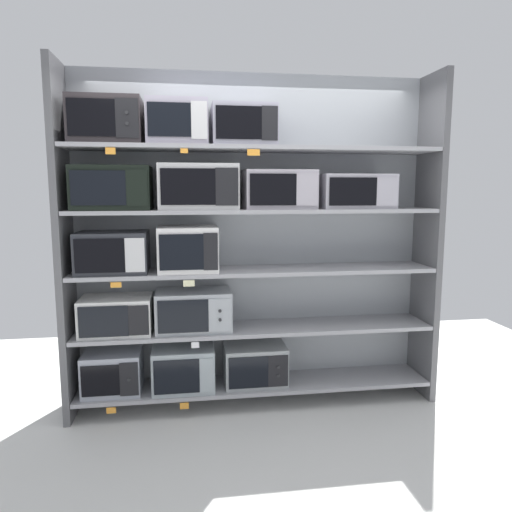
# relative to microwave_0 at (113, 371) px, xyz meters

# --- Properties ---
(ground) EXTENTS (6.76, 6.00, 0.02)m
(ground) POSITION_rel_microwave_0_xyz_m (1.11, -1.00, -0.33)
(ground) COLOR silver
(back_panel) EXTENTS (2.96, 0.04, 2.60)m
(back_panel) POSITION_rel_microwave_0_xyz_m (1.11, 0.23, 0.98)
(back_panel) COLOR #9EA3A8
(back_panel) RESTS_ON ground
(upright_left) EXTENTS (0.05, 0.42, 2.60)m
(upright_left) POSITION_rel_microwave_0_xyz_m (-0.30, 0.00, 0.98)
(upright_left) COLOR #5B5B5E
(upright_left) RESTS_ON ground
(upright_right) EXTENTS (0.05, 0.42, 2.60)m
(upright_right) POSITION_rel_microwave_0_xyz_m (2.52, 0.00, 0.98)
(upright_right) COLOR #5B5B5E
(upright_right) RESTS_ON ground
(shelf_0) EXTENTS (2.76, 0.42, 0.03)m
(shelf_0) POSITION_rel_microwave_0_xyz_m (1.11, 0.00, -0.17)
(shelf_0) COLOR #99999E
(shelf_0) RESTS_ON ground
(microwave_0) EXTENTS (0.43, 0.36, 0.31)m
(microwave_0) POSITION_rel_microwave_0_xyz_m (0.00, 0.00, 0.00)
(microwave_0) COLOR #9DA2AF
(microwave_0) RESTS_ON shelf_0
(microwave_1) EXTENTS (0.47, 0.40, 0.33)m
(microwave_1) POSITION_rel_microwave_0_xyz_m (0.53, -0.00, 0.01)
(microwave_1) COLOR #98A4A8
(microwave_1) RESTS_ON shelf_0
(microwave_2) EXTENTS (0.49, 0.35, 0.31)m
(microwave_2) POSITION_rel_microwave_0_xyz_m (1.10, -0.00, -0.00)
(microwave_2) COLOR #9BA1A2
(microwave_2) RESTS_ON shelf_0
(price_tag_0) EXTENTS (0.07, 0.00, 0.05)m
(price_tag_0) POSITION_rel_microwave_0_xyz_m (0.01, -0.21, -0.22)
(price_tag_0) COLOR orange
(price_tag_1) EXTENTS (0.07, 0.00, 0.05)m
(price_tag_1) POSITION_rel_microwave_0_xyz_m (0.54, -0.21, -0.22)
(price_tag_1) COLOR orange
(shelf_1) EXTENTS (2.76, 0.42, 0.03)m
(shelf_1) POSITION_rel_microwave_0_xyz_m (1.11, 0.00, 0.29)
(shelf_1) COLOR #99999E
(microwave_3) EXTENTS (0.52, 0.36, 0.27)m
(microwave_3) POSITION_rel_microwave_0_xyz_m (0.05, -0.00, 0.44)
(microwave_3) COLOR silver
(microwave_3) RESTS_ON shelf_1
(microwave_4) EXTENTS (0.57, 0.37, 0.31)m
(microwave_4) POSITION_rel_microwave_0_xyz_m (0.62, -0.00, 0.46)
(microwave_4) COLOR #9FA4AA
(microwave_4) RESTS_ON shelf_1
(price_tag_2) EXTENTS (0.06, 0.00, 0.04)m
(price_tag_2) POSITION_rel_microwave_0_xyz_m (0.63, -0.21, 0.25)
(price_tag_2) COLOR white
(shelf_2) EXTENTS (2.76, 0.42, 0.03)m
(shelf_2) POSITION_rel_microwave_0_xyz_m (1.11, 0.00, 0.75)
(shelf_2) COLOR #99999E
(microwave_5) EXTENTS (0.51, 0.38, 0.30)m
(microwave_5) POSITION_rel_microwave_0_xyz_m (0.04, -0.00, 0.92)
(microwave_5) COLOR #2C2D33
(microwave_5) RESTS_ON shelf_2
(microwave_6) EXTENTS (0.44, 0.41, 0.34)m
(microwave_6) POSITION_rel_microwave_0_xyz_m (0.59, -0.00, 0.94)
(microwave_6) COLOR silver
(microwave_6) RESTS_ON shelf_2
(price_tag_3) EXTENTS (0.08, 0.00, 0.04)m
(price_tag_3) POSITION_rel_microwave_0_xyz_m (0.08, -0.21, 0.71)
(price_tag_3) COLOR orange
(price_tag_4) EXTENTS (0.08, 0.00, 0.05)m
(price_tag_4) POSITION_rel_microwave_0_xyz_m (0.59, -0.21, 0.71)
(price_tag_4) COLOR beige
(shelf_3) EXTENTS (2.76, 0.42, 0.03)m
(shelf_3) POSITION_rel_microwave_0_xyz_m (1.11, 0.00, 1.22)
(shelf_3) COLOR #99999E
(microwave_7) EXTENTS (0.54, 0.42, 0.31)m
(microwave_7) POSITION_rel_microwave_0_xyz_m (0.06, -0.00, 1.39)
(microwave_7) COLOR black
(microwave_7) RESTS_ON shelf_3
(microwave_8) EXTENTS (0.58, 0.39, 0.33)m
(microwave_8) POSITION_rel_microwave_0_xyz_m (0.67, -0.00, 1.40)
(microwave_8) COLOR #BBBABB
(microwave_8) RESTS_ON shelf_3
(microwave_9) EXTENTS (0.54, 0.36, 0.29)m
(microwave_9) POSITION_rel_microwave_0_xyz_m (1.28, -0.00, 1.38)
(microwave_9) COLOR #A59FA9
(microwave_9) RESTS_ON shelf_3
(microwave_10) EXTENTS (0.56, 0.38, 0.26)m
(microwave_10) POSITION_rel_microwave_0_xyz_m (1.88, -0.00, 1.36)
(microwave_10) COLOR #A19DA9
(microwave_10) RESTS_ON shelf_3
(shelf_4) EXTENTS (2.76, 0.42, 0.03)m
(shelf_4) POSITION_rel_microwave_0_xyz_m (1.11, 0.00, 1.68)
(shelf_4) COLOR #99999E
(microwave_11) EXTENTS (0.50, 0.38, 0.33)m
(microwave_11) POSITION_rel_microwave_0_xyz_m (0.03, -0.00, 1.86)
(microwave_11) COLOR #302A2D
(microwave_11) RESTS_ON shelf_4
(microwave_12) EXTENTS (0.43, 0.38, 0.32)m
(microwave_12) POSITION_rel_microwave_0_xyz_m (0.53, 0.00, 1.85)
(microwave_12) COLOR #A19BAC
(microwave_12) RESTS_ON shelf_4
(microwave_13) EXTENTS (0.47, 0.39, 0.30)m
(microwave_13) POSITION_rel_microwave_0_xyz_m (1.01, -0.00, 1.84)
(microwave_13) COLOR #9C9AAB
(microwave_13) RESTS_ON shelf_4
(price_tag_5) EXTENTS (0.07, 0.00, 0.05)m
(price_tag_5) POSITION_rel_microwave_0_xyz_m (0.08, -0.21, 1.64)
(price_tag_5) COLOR orange
(price_tag_6) EXTENTS (0.05, 0.00, 0.03)m
(price_tag_6) POSITION_rel_microwave_0_xyz_m (0.58, -0.21, 1.64)
(price_tag_6) COLOR orange
(price_tag_7) EXTENTS (0.09, 0.00, 0.04)m
(price_tag_7) POSITION_rel_microwave_0_xyz_m (1.06, -0.21, 1.64)
(price_tag_7) COLOR orange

